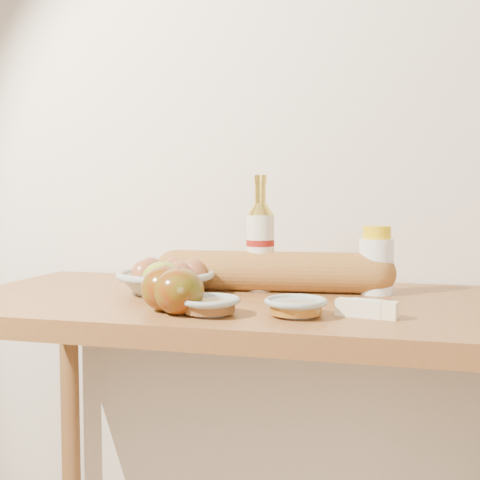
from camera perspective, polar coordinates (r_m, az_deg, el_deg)
name	(u,v)px	position (r m, az deg, el deg)	size (l,w,h in m)	color
back_wall	(276,120)	(1.55, 3.40, 11.28)	(3.50, 0.02, 2.60)	beige
table	(244,357)	(1.26, 0.35, -11.02)	(1.20, 0.60, 0.90)	#996231
bourbon_bottle	(260,244)	(1.32, 1.93, -0.35)	(0.07, 0.07, 0.25)	beige
cream_bottle	(376,263)	(1.30, 12.80, -2.10)	(0.09, 0.09, 0.14)	silver
egg_bowl	(167,279)	(1.29, -6.98, -3.73)	(0.22, 0.22, 0.07)	#92A099
baguette	(273,271)	(1.31, 3.10, -2.99)	(0.53, 0.13, 0.09)	#AB7434
apple_yellowgreen	(162,280)	(1.23, -7.40, -3.77)	(0.11, 0.11, 0.08)	#A5A121
apple_redgreen_front	(179,291)	(1.06, -5.81, -4.86)	(0.11, 0.11, 0.08)	maroon
apple_redgreen_right	(182,286)	(1.17, -5.50, -4.34)	(0.08, 0.08, 0.07)	maroon
sugar_bowl	(210,305)	(1.05, -2.91, -6.22)	(0.14, 0.14, 0.03)	gray
syrup_bowl	(296,307)	(1.04, 5.32, -6.32)	(0.12, 0.12, 0.03)	#8E9B96
butter_stick	(367,309)	(1.06, 11.92, -6.39)	(0.11, 0.05, 0.03)	beige
apple_extra	(166,288)	(1.09, -7.06, -4.58)	(0.11, 0.11, 0.08)	maroon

